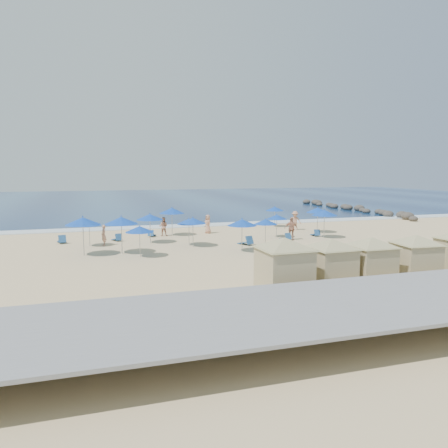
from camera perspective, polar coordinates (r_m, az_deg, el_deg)
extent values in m
plane|color=beige|center=(30.84, 4.79, -3.70)|extent=(160.00, 160.00, 0.00)
cube|color=navy|center=(84.01, -9.57, 3.13)|extent=(160.00, 80.00, 0.06)
cube|color=white|center=(45.38, -2.63, -0.13)|extent=(160.00, 2.50, 0.08)
cube|color=gray|center=(19.63, 19.48, -8.76)|extent=(160.00, 2.20, 1.10)
cube|color=gray|center=(17.27, 25.62, -9.13)|extent=(160.00, 4.00, 0.12)
ellipsoid|color=#312C29|center=(53.39, 23.50, 0.63)|extent=(1.00, 1.00, 0.65)
ellipsoid|color=#312C29|center=(54.82, 22.86, 0.96)|extent=(1.48, 1.48, 0.96)
ellipsoid|color=#312C29|center=(56.27, 22.25, 1.11)|extent=(1.40, 1.40, 0.91)
ellipsoid|color=#312C29|center=(56.90, 20.64, 1.22)|extent=(1.32, 1.32, 0.86)
ellipsoid|color=#312C29|center=(58.38, 20.10, 1.36)|extent=(1.24, 1.24, 0.81)
ellipsoid|color=#312C29|center=(59.86, 19.59, 1.50)|extent=(1.16, 1.16, 0.75)
ellipsoid|color=#312C29|center=(60.57, 18.11, 1.60)|extent=(1.08, 1.08, 0.70)
ellipsoid|color=#312C29|center=(62.06, 17.66, 1.72)|extent=(1.00, 1.00, 0.65)
ellipsoid|color=#312C29|center=(63.55, 17.25, 1.98)|extent=(1.48, 1.48, 0.96)
ellipsoid|color=#312C29|center=(64.32, 15.87, 2.06)|extent=(1.40, 1.40, 0.91)
ellipsoid|color=#312C29|center=(65.83, 15.50, 2.17)|extent=(1.32, 1.32, 0.86)
ellipsoid|color=#312C29|center=(66.65, 14.20, 2.25)|extent=(1.24, 1.24, 0.81)
ellipsoid|color=#312C29|center=(68.18, 13.88, 2.35)|extent=(1.16, 1.16, 0.75)
ellipsoid|color=#312C29|center=(69.71, 13.58, 2.44)|extent=(1.08, 1.08, 0.70)
ellipsoid|color=#312C29|center=(70.57, 12.36, 2.51)|extent=(1.00, 1.00, 0.65)
ellipsoid|color=#312C29|center=(72.10, 12.11, 2.72)|extent=(1.48, 1.48, 0.96)
ellipsoid|color=#312C29|center=(73.64, 11.86, 2.80)|extent=(1.40, 1.40, 0.91)
ellipsoid|color=#312C29|center=(74.55, 10.73, 2.86)|extent=(1.32, 1.32, 0.86)
cube|color=black|center=(28.24, 10.39, -3.97)|extent=(1.06, 1.06, 0.80)
cube|color=tan|center=(20.57, 7.84, -6.17)|extent=(2.21, 2.21, 2.15)
cube|color=tan|center=(20.35, 7.90, -3.23)|extent=(2.32, 2.32, 0.09)
pyramid|color=tan|center=(20.27, 7.92, -1.74)|extent=(4.71, 4.71, 0.54)
cube|color=tan|center=(22.28, 13.80, -5.56)|extent=(2.01, 2.01, 1.94)
cube|color=tan|center=(22.09, 13.87, -3.10)|extent=(2.11, 2.11, 0.08)
pyramid|color=tan|center=(22.01, 13.91, -1.86)|extent=(4.25, 4.25, 0.49)
cube|color=tan|center=(23.45, 18.61, -5.11)|extent=(1.93, 1.93, 1.93)
cube|color=tan|center=(23.27, 18.71, -2.79)|extent=(2.03, 2.03, 0.08)
pyramid|color=tan|center=(23.19, 18.75, -1.62)|extent=(4.22, 4.22, 0.48)
cube|color=tan|center=(25.02, 23.71, -4.58)|extent=(2.08, 2.08, 1.93)
cube|color=tan|center=(24.85, 23.82, -2.40)|extent=(2.18, 2.18, 0.08)
pyramid|color=tan|center=(24.78, 23.88, -1.29)|extent=(4.22, 4.22, 0.48)
cylinder|color=#A5A8AD|center=(34.50, -17.16, -1.46)|extent=(0.04, 0.04, 1.63)
cone|color=#1040AE|center=(34.37, -17.22, 0.13)|extent=(1.80, 1.80, 0.39)
sphere|color=#1040AE|center=(34.34, -17.23, 0.53)|extent=(0.07, 0.07, 0.07)
cylinder|color=#A5A8AD|center=(30.87, -17.88, -1.98)|extent=(0.06, 0.06, 2.15)
cone|color=#1040AE|center=(30.70, -17.97, 0.37)|extent=(2.38, 2.38, 0.51)
sphere|color=#1040AE|center=(30.67, -17.99, 0.94)|extent=(0.09, 0.09, 0.09)
cylinder|color=#A5A8AD|center=(34.84, -9.62, -0.93)|extent=(0.05, 0.05, 1.91)
cone|color=#1040AE|center=(34.70, -9.66, 0.92)|extent=(2.11, 2.11, 0.45)
sphere|color=#1040AE|center=(34.68, -9.67, 1.38)|extent=(0.08, 0.08, 0.08)
cylinder|color=#A5A8AD|center=(32.85, -4.07, -1.42)|extent=(0.05, 0.05, 1.81)
cone|color=#1040AE|center=(32.70, -4.09, 0.44)|extent=(2.00, 2.00, 0.43)
sphere|color=#1040AE|center=(32.68, -4.09, 0.90)|extent=(0.08, 0.08, 0.08)
cylinder|color=#A5A8AD|center=(38.52, -6.79, -0.02)|extent=(0.05, 0.05, 2.02)
cone|color=#1040AE|center=(38.39, -6.82, 1.75)|extent=(2.23, 2.23, 0.48)
sphere|color=#1040AE|center=(38.37, -6.83, 2.18)|extent=(0.09, 0.09, 0.09)
cylinder|color=#A5A8AD|center=(33.40, -4.59, -1.37)|extent=(0.04, 0.04, 1.70)
cone|color=#1040AE|center=(33.27, -4.61, 0.35)|extent=(1.88, 1.88, 0.40)
sphere|color=#1040AE|center=(33.24, -4.61, 0.77)|extent=(0.07, 0.07, 0.07)
cylinder|color=#A5A8AD|center=(30.70, 2.36, -1.90)|extent=(0.05, 0.05, 1.93)
cone|color=#1040AE|center=(30.54, 2.37, 0.21)|extent=(2.13, 2.13, 0.46)
sphere|color=#1040AE|center=(30.51, 2.37, 0.73)|extent=(0.08, 0.08, 0.08)
cylinder|color=#A5A8AD|center=(37.58, 6.87, -0.52)|extent=(0.04, 0.04, 1.62)
cone|color=#1040AE|center=(37.46, 6.90, 0.93)|extent=(1.79, 1.79, 0.38)
sphere|color=#1040AE|center=(37.44, 6.90, 1.29)|extent=(0.07, 0.07, 0.07)
cylinder|color=#A5A8AD|center=(33.63, 5.43, -1.36)|extent=(0.04, 0.04, 1.66)
cone|color=#1040AE|center=(33.49, 5.45, 0.31)|extent=(1.84, 1.84, 0.39)
sphere|color=#1040AE|center=(33.47, 5.45, 0.72)|extent=(0.07, 0.07, 0.07)
cylinder|color=#A5A8AD|center=(44.41, 6.61, 0.71)|extent=(0.04, 0.04, 1.69)
cone|color=#1040AE|center=(44.31, 6.63, 2.00)|extent=(1.87, 1.87, 0.40)
sphere|color=#1040AE|center=(44.29, 6.63, 2.31)|extent=(0.07, 0.07, 0.07)
cylinder|color=#A5A8AD|center=(40.92, 12.10, 0.21)|extent=(0.05, 0.05, 1.91)
cone|color=#1040AE|center=(40.80, 12.14, 1.79)|extent=(2.12, 2.12, 0.45)
sphere|color=#1040AE|center=(40.78, 12.15, 2.18)|extent=(0.08, 0.08, 0.08)
cylinder|color=#A5A8AD|center=(37.89, 12.94, -0.31)|extent=(0.05, 0.05, 1.97)
cone|color=#1040AE|center=(37.76, 12.99, 1.44)|extent=(2.18, 2.18, 0.47)
sphere|color=#1040AE|center=(37.73, 13.00, 1.88)|extent=(0.08, 0.08, 0.08)
cylinder|color=#A5A8AD|center=(30.91, -13.21, -1.85)|extent=(0.06, 0.06, 2.11)
cone|color=#1040AE|center=(30.75, -13.27, 0.44)|extent=(2.33, 2.33, 0.50)
sphere|color=#1040AE|center=(30.71, -13.29, 1.01)|extent=(0.09, 0.09, 0.09)
cylinder|color=#A5A8AD|center=(29.42, -10.93, -2.63)|extent=(0.05, 0.05, 1.72)
cone|color=#1040AE|center=(29.26, -10.98, -0.66)|extent=(1.90, 1.90, 0.41)
sphere|color=#1040AE|center=(29.23, -10.99, -0.18)|extent=(0.07, 0.07, 0.07)
cube|color=#255288|center=(36.86, -20.45, -2.09)|extent=(0.75, 1.28, 0.33)
cube|color=#255288|center=(36.32, -20.38, -1.82)|extent=(0.61, 0.42, 0.59)
cube|color=#255288|center=(36.66, -13.85, -1.91)|extent=(0.84, 1.22, 0.31)
cube|color=#255288|center=(36.19, -13.59, -1.65)|extent=(0.59, 0.45, 0.54)
cube|color=#255288|center=(38.44, -9.40, -1.39)|extent=(0.85, 1.18, 0.29)
cube|color=#255288|center=(37.97, -9.55, -1.17)|extent=(0.57, 0.45, 0.52)
cube|color=#255288|center=(33.82, 2.78, -2.42)|extent=(0.98, 1.40, 0.35)
cube|color=#255288|center=(33.37, 3.36, -2.11)|extent=(0.68, 0.53, 0.62)
cube|color=#255288|center=(36.41, 7.97, -1.83)|extent=(0.68, 1.16, 0.30)
cube|color=#255288|center=(36.00, 8.39, -1.59)|extent=(0.55, 0.38, 0.53)
cube|color=#255288|center=(39.00, 11.80, -1.32)|extent=(0.62, 1.13, 0.30)
cube|color=#255288|center=(38.55, 12.07, -1.10)|extent=(0.54, 0.35, 0.53)
imported|color=tan|center=(34.49, -15.44, -1.43)|extent=(0.50, 0.65, 1.60)
imported|color=tan|center=(38.48, -7.93, -0.32)|extent=(0.97, 0.87, 1.66)
imported|color=tan|center=(36.34, 8.76, -0.60)|extent=(1.20, 0.87, 1.89)
imported|color=tan|center=(42.25, 9.26, 0.43)|extent=(1.36, 1.21, 1.83)
imported|color=tan|center=(39.68, -2.12, 0.00)|extent=(0.70, 0.92, 1.70)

